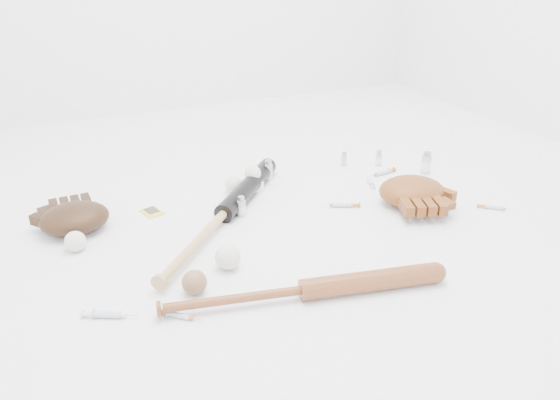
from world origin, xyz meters
name	(u,v)px	position (x,y,z in m)	size (l,w,h in m)	color
bat_dark	(224,213)	(-0.22, 0.06, 0.03)	(0.94, 0.07, 0.07)	black
bat_wood	(304,290)	(-0.17, -0.45, 0.03)	(0.82, 0.06, 0.06)	brown
glove_dark	(74,218)	(-0.69, 0.20, 0.05)	(0.27, 0.27, 0.10)	black
glove_tan	(412,191)	(0.45, -0.08, 0.05)	(0.29, 0.29, 0.10)	brown
trading_card	(152,212)	(-0.43, 0.23, 0.00)	(0.06, 0.08, 0.00)	yellow
pedestal	(253,185)	(-0.03, 0.27, 0.02)	(0.07, 0.07, 0.04)	white
baseball_on_pedestal	(253,173)	(-0.03, 0.27, 0.07)	(0.06, 0.06, 0.06)	silver
baseball_left	(75,241)	(-0.70, 0.07, 0.03)	(0.07, 0.07, 0.07)	silver
baseball_upper	(233,185)	(-0.10, 0.28, 0.03)	(0.06, 0.06, 0.06)	silver
baseball_mid	(228,257)	(-0.30, -0.22, 0.04)	(0.08, 0.08, 0.08)	silver
baseball_aged	(194,282)	(-0.43, -0.30, 0.03)	(0.07, 0.07, 0.07)	#895F41
syringe_0	(107,315)	(-0.66, -0.32, 0.01)	(0.16, 0.03, 0.02)	#ADBCC6
syringe_1	(342,205)	(0.21, -0.01, 0.01)	(0.15, 0.03, 0.02)	#ADBCC6
syringe_2	(370,182)	(0.42, 0.13, 0.01)	(0.13, 0.02, 0.02)	#ADBCC6
syringe_3	(494,207)	(0.70, -0.24, 0.01)	(0.13, 0.02, 0.02)	#ADBCC6
syringe_4	(383,173)	(0.52, 0.19, 0.01)	(0.15, 0.03, 0.02)	#ADBCC6
syringe_5	(179,315)	(-0.49, -0.39, 0.01)	(0.13, 0.02, 0.02)	#ADBCC6
vial_0	(344,159)	(0.42, 0.34, 0.03)	(0.02, 0.02, 0.06)	#ABB5BC
vial_1	(379,158)	(0.56, 0.28, 0.03)	(0.03, 0.03, 0.07)	#ABB5BC
vial_2	(268,170)	(0.06, 0.33, 0.04)	(0.03, 0.03, 0.09)	#ABB5BC
vial_3	(426,163)	(0.69, 0.13, 0.05)	(0.04, 0.04, 0.09)	#ABB5BC
vial_4	(241,206)	(-0.15, 0.08, 0.04)	(0.03, 0.03, 0.07)	#ABB5BC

